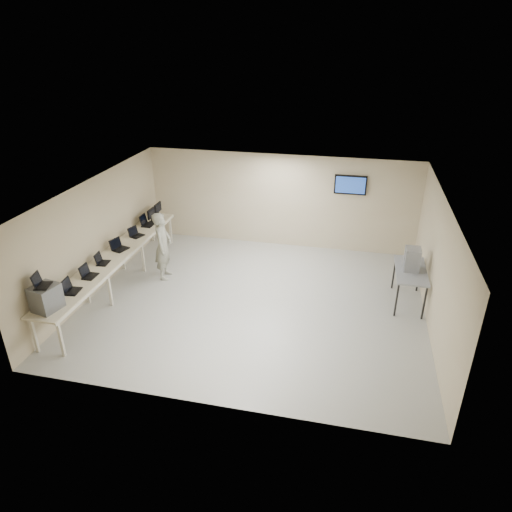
% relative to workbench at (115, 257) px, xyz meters
% --- Properties ---
extents(room, '(8.01, 7.01, 2.81)m').
position_rel_workbench_xyz_m(room, '(3.62, 0.06, 0.58)').
color(room, '#9C9C93').
rests_on(room, ground).
extents(workbench, '(0.76, 6.00, 0.90)m').
position_rel_workbench_xyz_m(workbench, '(0.00, 0.00, 0.00)').
color(workbench, beige).
rests_on(workbench, ground).
extents(equipment_box, '(0.54, 0.59, 0.53)m').
position_rel_workbench_xyz_m(equipment_box, '(-0.06, -2.58, 0.34)').
color(equipment_box, '#5F5F5F').
rests_on(equipment_box, workbench).
extents(laptop_on_box, '(0.35, 0.39, 0.27)m').
position_rel_workbench_xyz_m(laptop_on_box, '(-0.12, -2.58, 0.67)').
color(laptop_on_box, black).
rests_on(laptop_on_box, equipment_box).
extents(laptop_0, '(0.34, 0.40, 0.29)m').
position_rel_workbench_xyz_m(laptop_0, '(-0.03, -1.86, 0.15)').
color(laptop_0, black).
rests_on(laptop_0, workbench).
extents(laptop_1, '(0.30, 0.36, 0.28)m').
position_rel_workbench_xyz_m(laptop_1, '(-0.03, -1.17, 0.15)').
color(laptop_1, black).
rests_on(laptop_1, workbench).
extents(laptop_2, '(0.31, 0.36, 0.26)m').
position_rel_workbench_xyz_m(laptop_2, '(-0.07, -0.50, 0.14)').
color(laptop_2, black).
rests_on(laptop_2, workbench).
extents(laptop_3, '(0.41, 0.44, 0.29)m').
position_rel_workbench_xyz_m(laptop_3, '(-0.04, 0.30, 0.15)').
color(laptop_3, black).
rests_on(laptop_3, workbench).
extents(laptop_4, '(0.38, 0.41, 0.27)m').
position_rel_workbench_xyz_m(laptop_4, '(-0.00, 1.19, 0.14)').
color(laptop_4, black).
rests_on(laptop_4, workbench).
extents(laptop_5, '(0.32, 0.40, 0.31)m').
position_rel_workbench_xyz_m(laptop_5, '(-0.06, 2.00, 0.15)').
color(laptop_5, black).
rests_on(laptop_5, workbench).
extents(monitor_near, '(0.18, 0.41, 0.40)m').
position_rel_workbench_xyz_m(monitor_near, '(-0.01, 2.26, 0.32)').
color(monitor_near, black).
rests_on(monitor_near, workbench).
extents(monitor_far, '(0.18, 0.41, 0.41)m').
position_rel_workbench_xyz_m(monitor_far, '(-0.01, 2.75, 0.32)').
color(monitor_far, black).
rests_on(monitor_far, workbench).
extents(soldier, '(0.52, 0.72, 1.82)m').
position_rel_workbench_xyz_m(soldier, '(0.99, 0.74, 0.08)').
color(soldier, gray).
rests_on(soldier, ground).
extents(side_table, '(0.70, 1.51, 0.91)m').
position_rel_workbench_xyz_m(side_table, '(7.19, 0.78, 0.01)').
color(side_table, gray).
rests_on(side_table, ground).
extents(storage_bins, '(0.34, 0.38, 0.54)m').
position_rel_workbench_xyz_m(storage_bins, '(7.17, 0.78, 0.35)').
color(storage_bins, '#9A9EA3').
rests_on(storage_bins, side_table).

